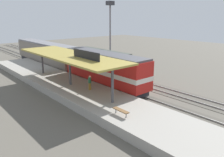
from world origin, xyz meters
name	(u,v)px	position (x,y,z in m)	size (l,w,h in m)	color
ground_plane	(110,82)	(2.00, 0.00, 0.00)	(120.00, 120.00, 0.00)	#5B564C
track_near	(100,84)	(0.00, 0.00, 0.03)	(3.20, 110.00, 0.16)	#4E4941
track_far	(123,78)	(4.60, 0.00, 0.03)	(3.20, 110.00, 0.16)	#4E4941
platform	(71,88)	(-4.60, 0.00, 0.45)	(6.00, 44.00, 0.90)	#9E998E
station_canopy	(70,56)	(-4.60, -0.09, 4.53)	(5.20, 18.00, 4.70)	#47474C
platform_bench	(121,110)	(-6.00, -10.72, 1.34)	(0.44, 1.70, 0.50)	#333338
locomotive	(104,69)	(0.00, -1.04, 2.41)	(2.93, 14.43, 4.44)	#28282D
passenger_carriage_single	(45,53)	(0.00, 16.96, 2.31)	(2.90, 20.00, 4.24)	#28282D
freight_car	(101,61)	(4.60, 5.42, 1.97)	(2.80, 12.00, 3.54)	#28282D
light_mast	(110,21)	(7.80, 6.79, 8.40)	(1.10, 1.10, 11.70)	slate
person_waiting	(90,82)	(-3.99, -3.30, 1.85)	(0.34, 0.34, 1.71)	olive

